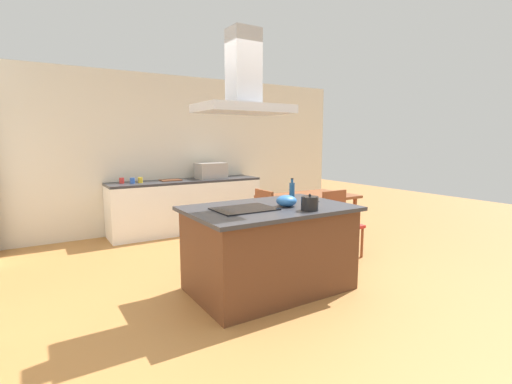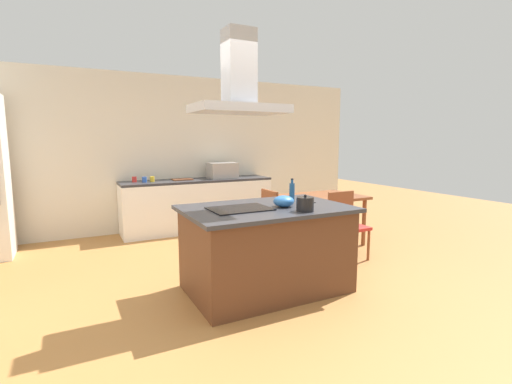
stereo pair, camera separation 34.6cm
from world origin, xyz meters
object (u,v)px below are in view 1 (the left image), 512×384
Objects in this scene: cutting_board at (171,180)px; dining_table at (308,201)px; coffee_mug_yellow at (140,180)px; coffee_mug_red at (122,181)px; range_hood at (244,86)px; olive_oil_bottle at (292,191)px; cooktop at (244,209)px; chair_facing_island at (339,219)px; countertop_microwave at (211,171)px; mixing_bowl at (286,201)px; chair_at_left_end at (258,218)px; coffee_mug_blue at (132,181)px; tea_kettle at (310,203)px.

cutting_board is 2.38m from dining_table.
dining_table is at bearing -39.78° from coffee_mug_yellow.
coffee_mug_red is 3.22m from range_hood.
olive_oil_bottle is 0.19× the size of dining_table.
cooktop is 0.43× the size of dining_table.
chair_facing_island is (1.80, 0.48, -0.40)m from cooktop.
coffee_mug_red is (-1.53, 0.07, -0.09)m from countertop_microwave.
range_hood reaches higher than cooktop.
mixing_bowl is 2.41× the size of coffee_mug_red.
dining_table is 0.68m from chair_facing_island.
dining_table is at bearing 32.58° from range_hood.
coffee_mug_yellow is at bearing 95.51° from range_hood.
cooktop is at bearing -164.95° from chair_facing_island.
chair_at_left_end is (-0.92, 0.67, 0.00)m from chair_facing_island.
countertop_microwave is 0.56× the size of range_hood.
coffee_mug_blue is at bearing 98.16° from range_hood.
cooktop is 3.00m from coffee_mug_red.
chair_at_left_end is at bearing 81.04° from olive_oil_bottle.
tea_kettle is at bearing -35.81° from range_hood.
coffee_mug_blue is 0.06× the size of dining_table.
coffee_mug_red is at bearing 100.55° from range_hood.
olive_oil_bottle reaches higher than tea_kettle.
chair_at_left_end is (-0.10, -1.73, -0.53)m from countertop_microwave.
tea_kettle is 0.16× the size of dining_table.
range_hood is (0.41, -2.85, 1.16)m from coffee_mug_blue.
range_hood is (-0.88, -1.15, 1.59)m from chair_at_left_end.
olive_oil_bottle is 3.07m from coffee_mug_red.
cooktop is at bearing -81.84° from coffee_mug_blue.
olive_oil_bottle is at bearing -80.11° from cutting_board.
range_hood reaches higher than cutting_board.
cooktop is 2.15m from dining_table.
coffee_mug_blue is at bearing -168.95° from coffee_mug_yellow.
countertop_microwave is at bearing 71.27° from cooktop.
chair_at_left_end is at bearing 143.99° from chair_facing_island.
cooktop is 6.67× the size of coffee_mug_red.
coffee_mug_red reaches higher than chair_at_left_end.
cutting_board is (0.52, 0.06, -0.04)m from coffee_mug_yellow.
dining_table is at bearing 32.58° from cooktop.
coffee_mug_yellow is 0.10× the size of range_hood.
cutting_board is (0.24, 2.93, 0.00)m from cooktop.
range_hood is at bearing -79.45° from coffee_mug_red.
tea_kettle is 2.01m from dining_table.
coffee_mug_red is at bearing 128.40° from chair_at_left_end.
olive_oil_bottle is at bearing -65.40° from coffee_mug_red.
cutting_board is at bearing 94.18° from mixing_bowl.
coffee_mug_blue is at bearing -178.72° from countertop_microwave.
mixing_bowl is at bearing -137.25° from dining_table.
countertop_microwave reaches higher than olive_oil_bottle.
olive_oil_bottle is 0.29× the size of chair_facing_island.
coffee_mug_red is 0.26× the size of cutting_board.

